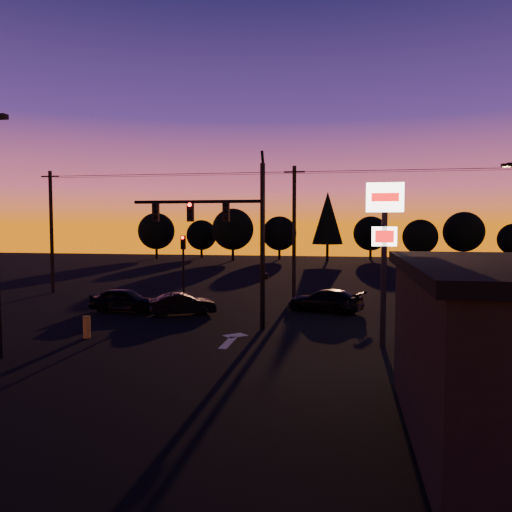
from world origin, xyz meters
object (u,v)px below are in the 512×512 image
at_px(secondary_signal, 183,258).
at_px(car_right, 325,300).
at_px(car_mid, 183,304).
at_px(suv_parked, 504,352).
at_px(traffic_signal_mast, 230,228).
at_px(pylon_sign, 384,229).
at_px(bollard, 87,327).
at_px(car_left, 124,300).

height_order(secondary_signal, car_right, secondary_signal).
bearing_deg(car_mid, suv_parked, -143.92).
xyz_separation_m(secondary_signal, car_right, (9.29, -2.03, -2.21)).
xyz_separation_m(traffic_signal_mast, car_right, (4.38, 5.46, -4.28)).
distance_m(pylon_sign, car_right, 9.43).
relative_size(traffic_signal_mast, bollard, 8.71).
relative_size(secondary_signal, bollard, 4.41).
distance_m(traffic_signal_mast, car_mid, 6.30).
height_order(secondary_signal, pylon_sign, pylon_sign).
distance_m(bollard, car_mid, 6.65).
xyz_separation_m(pylon_sign, car_mid, (-10.55, 5.49, -4.30)).
bearing_deg(secondary_signal, traffic_signal_mast, -56.81).
distance_m(car_mid, suv_parked, 16.65).
distance_m(traffic_signal_mast, pylon_sign, 7.52).
height_order(car_left, car_mid, car_left).
bearing_deg(suv_parked, car_left, 150.99).
xyz_separation_m(traffic_signal_mast, bollard, (-5.87, -3.21, -4.44)).
bearing_deg(bollard, car_right, 40.22).
relative_size(car_right, suv_parked, 0.98).
xyz_separation_m(car_left, suv_parked, (18.14, -8.65, -0.05)).
bearing_deg(traffic_signal_mast, car_mid, 139.09).
height_order(pylon_sign, car_left, pylon_sign).
height_order(secondary_signal, bollard, secondary_signal).
distance_m(secondary_signal, pylon_sign, 15.75).
height_order(traffic_signal_mast, suv_parked, traffic_signal_mast).
distance_m(secondary_signal, car_right, 9.76).
bearing_deg(car_left, car_right, -77.70).
bearing_deg(car_right, suv_parked, 52.95).
xyz_separation_m(bollard, car_left, (-1.26, 6.59, 0.19)).
distance_m(pylon_sign, bollard, 13.72).
xyz_separation_m(pylon_sign, bollard, (-12.97, -0.71, -4.42)).
distance_m(secondary_signal, suv_parked, 20.51).
bearing_deg(secondary_signal, car_left, -118.48).
height_order(traffic_signal_mast, pylon_sign, traffic_signal_mast).
height_order(traffic_signal_mast, bollard, traffic_signal_mast).
xyz_separation_m(traffic_signal_mast, pylon_sign, (7.10, -2.49, -0.02)).
relative_size(bollard, car_left, 0.24).
xyz_separation_m(car_mid, suv_parked, (14.46, -8.25, 0.03)).
bearing_deg(car_left, pylon_sign, -110.38).
bearing_deg(pylon_sign, car_left, 157.53).
bearing_deg(bollard, suv_parked, -6.93).
xyz_separation_m(car_mid, car_right, (7.84, 2.47, 0.05)).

